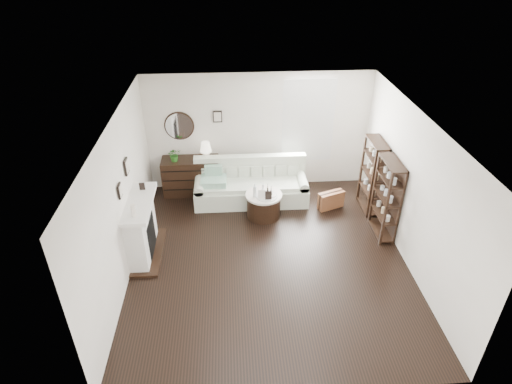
{
  "coord_description": "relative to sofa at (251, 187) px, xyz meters",
  "views": [
    {
      "loc": [
        -0.65,
        -6.13,
        5.22
      ],
      "look_at": [
        -0.19,
        0.8,
        0.96
      ],
      "focal_mm": 30.0,
      "sensor_mm": 36.0,
      "label": 1
    }
  ],
  "objects": [
    {
      "name": "drum_table",
      "position": [
        0.23,
        -0.68,
        -0.05
      ],
      "size": [
        0.77,
        0.77,
        0.53
      ],
      "rotation": [
        0.0,
        0.0,
        -0.27
      ],
      "color": "black",
      "rests_on": "ground"
    },
    {
      "name": "card_frame_drum",
      "position": [
        0.18,
        -0.87,
        0.32
      ],
      "size": [
        0.16,
        0.06,
        0.21
      ],
      "primitive_type": "cube",
      "rotation": [
        -0.21,
        0.0,
        -0.02
      ],
      "color": "white",
      "rests_on": "drum_table"
    },
    {
      "name": "room",
      "position": [
        0.95,
        0.62,
        1.28
      ],
      "size": [
        5.5,
        5.5,
        5.5
      ],
      "color": "black",
      "rests_on": "ground"
    },
    {
      "name": "eiffel_drum",
      "position": [
        0.32,
        -0.62,
        0.31
      ],
      "size": [
        0.14,
        0.14,
        0.2
      ],
      "primitive_type": null,
      "rotation": [
        0.0,
        0.0,
        -0.3
      ],
      "color": "black",
      "rests_on": "drum_table"
    },
    {
      "name": "card_frame_ped",
      "position": [
        0.31,
        -0.9,
        0.32
      ],
      "size": [
        0.13,
        0.05,
        0.18
      ],
      "primitive_type": "cube",
      "rotation": [
        -0.21,
        0.0,
        0.02
      ],
      "color": "black",
      "rests_on": "pedestal_table"
    },
    {
      "name": "flask_ped",
      "position": [
        0.21,
        -0.76,
        0.36
      ],
      "size": [
        0.14,
        0.14,
        0.27
      ],
      "primitive_type": null,
      "color": "silver",
      "rests_on": "pedestal_table"
    },
    {
      "name": "bottle_drum",
      "position": [
        0.04,
        -0.76,
        0.37
      ],
      "size": [
        0.07,
        0.07,
        0.31
      ],
      "primitive_type": "cylinder",
      "color": "silver",
      "rests_on": "drum_table"
    },
    {
      "name": "fireplace",
      "position": [
        -2.1,
        -1.78,
        0.22
      ],
      "size": [
        0.5,
        1.4,
        1.84
      ],
      "color": "white",
      "rests_on": "ground"
    },
    {
      "name": "suitcase",
      "position": [
        1.73,
        -0.47,
        -0.13
      ],
      "size": [
        0.61,
        0.39,
        0.38
      ],
      "primitive_type": "cube",
      "rotation": [
        0.0,
        0.0,
        0.37
      ],
      "color": "brown",
      "rests_on": "ground"
    },
    {
      "name": "eiffel_ped",
      "position": [
        0.38,
        -0.75,
        0.33
      ],
      "size": [
        0.14,
        0.14,
        0.2
      ],
      "primitive_type": null,
      "rotation": [
        0.0,
        0.0,
        0.21
      ],
      "color": "black",
      "rests_on": "pedestal_table"
    },
    {
      "name": "potted_plant",
      "position": [
        -1.66,
        0.34,
        0.69
      ],
      "size": [
        0.34,
        0.31,
        0.31
      ],
      "primitive_type": "imported",
      "rotation": [
        0.0,
        0.0,
        0.27
      ],
      "color": "#24611B",
      "rests_on": "dresser"
    },
    {
      "name": "quilt",
      "position": [
        -0.81,
        -0.12,
        0.25
      ],
      "size": [
        0.56,
        0.47,
        0.14
      ],
      "primitive_type": "cube",
      "rotation": [
        0.0,
        0.0,
        -0.03
      ],
      "color": "#23835F",
      "rests_on": "sofa"
    },
    {
      "name": "sofa",
      "position": [
        0.0,
        0.0,
        0.0
      ],
      "size": [
        2.49,
        0.86,
        0.97
      ],
      "color": "beige",
      "rests_on": "ground"
    },
    {
      "name": "shelf_unit_near",
      "position": [
        2.55,
        -1.43,
        0.48
      ],
      "size": [
        0.3,
        0.8,
        1.6
      ],
      "color": "black",
      "rests_on": "ground"
    },
    {
      "name": "table_lamp",
      "position": [
        -0.97,
        0.39,
        0.73
      ],
      "size": [
        0.32,
        0.32,
        0.41
      ],
      "primitive_type": null,
      "rotation": [
        0.0,
        0.0,
        0.27
      ],
      "color": "#F4E9CE",
      "rests_on": "dresser"
    },
    {
      "name": "shelf_unit_far",
      "position": [
        2.55,
        -0.53,
        0.48
      ],
      "size": [
        0.3,
        0.8,
        1.6
      ],
      "color": "black",
      "rests_on": "ground"
    },
    {
      "name": "dresser",
      "position": [
        -1.34,
        0.39,
        0.11
      ],
      "size": [
        1.28,
        0.55,
        0.85
      ],
      "color": "black",
      "rests_on": "ground"
    },
    {
      "name": "pedestal_table",
      "position": [
        0.29,
        -0.78,
        0.18
      ],
      "size": [
        0.45,
        0.45,
        0.55
      ],
      "rotation": [
        0.0,
        0.0,
        0.02
      ],
      "color": "silver",
      "rests_on": "ground"
    }
  ]
}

